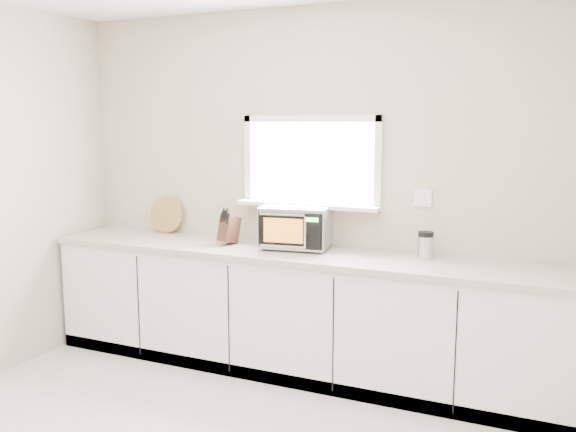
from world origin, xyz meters
The scene contains 7 objects.
back_wall centered at (0.00, 2.00, 1.36)m, with size 4.00×0.17×2.70m.
cabinets centered at (0.00, 1.70, 0.44)m, with size 3.92×0.60×0.88m, color white.
countertop centered at (0.00, 1.69, 0.90)m, with size 3.92×0.64×0.04m, color #BFB29D.
microwave centered at (-0.04, 1.80, 1.09)m, with size 0.54×0.45×0.32m.
knife_block centered at (-0.57, 1.72, 1.04)m, with size 0.12×0.21×0.29m.
cutting_board centered at (-1.30, 1.94, 1.08)m, with size 0.31×0.31×0.02m, color #AA8142.
coffee_grinder centered at (0.91, 1.84, 1.01)m, with size 0.11×0.11×0.19m.
Camera 1 is at (1.71, -2.29, 1.85)m, focal length 38.00 mm.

